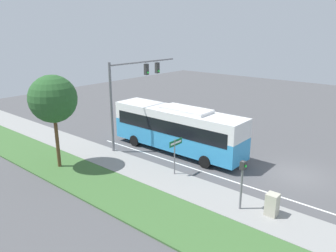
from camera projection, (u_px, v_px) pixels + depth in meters
name	position (u px, v px, depth m)	size (l,w,h in m)	color
ground_plane	(296.00, 175.00, 21.72)	(80.00, 80.00, 0.00)	#4C4C4F
sidewalk	(255.00, 212.00, 17.15)	(2.80, 80.00, 0.12)	gray
grass_verge	(223.00, 242.00, 14.80)	(3.60, 80.00, 0.10)	#3D6633
lane_divider_near	(275.00, 195.00, 19.08)	(0.14, 30.00, 0.01)	silver
bus	(177.00, 127.00, 25.22)	(2.68, 11.19, 3.65)	#3393D1
signal_gantry	(132.00, 85.00, 25.86)	(7.39, 0.41, 6.97)	slate
pedestrian_signal	(242.00, 177.00, 16.89)	(0.28, 0.34, 2.83)	slate
street_sign	(175.00, 150.00, 21.14)	(1.27, 0.08, 2.51)	slate
utility_cabinet	(272.00, 204.00, 16.67)	(0.57, 0.60, 1.18)	#B7B29E
roadside_tree	(53.00, 99.00, 21.45)	(3.16, 3.16, 6.37)	brown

